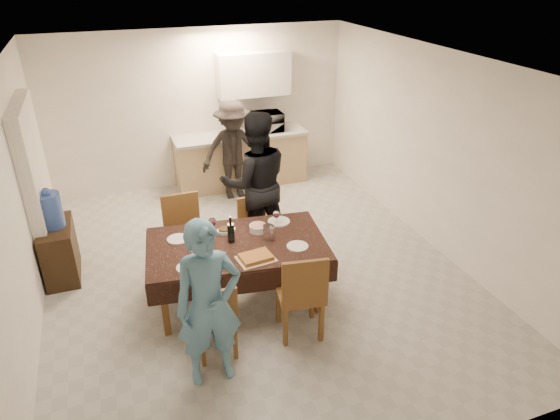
# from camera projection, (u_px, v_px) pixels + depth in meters

# --- Properties ---
(floor) EXTENTS (5.00, 6.00, 0.02)m
(floor) POSITION_uv_depth(u_px,v_px,m) (255.00, 271.00, 6.37)
(floor) COLOR #A0A09B
(floor) RESTS_ON ground
(ceiling) EXTENTS (5.00, 6.00, 0.02)m
(ceiling) POSITION_uv_depth(u_px,v_px,m) (250.00, 62.00, 5.18)
(ceiling) COLOR white
(ceiling) RESTS_ON wall_back
(wall_back) EXTENTS (5.00, 0.02, 2.60)m
(wall_back) POSITION_uv_depth(u_px,v_px,m) (199.00, 109.00, 8.28)
(wall_back) COLOR white
(wall_back) RESTS_ON floor
(wall_front) EXTENTS (5.00, 0.02, 2.60)m
(wall_front) POSITION_uv_depth(u_px,v_px,m) (388.00, 349.00, 3.26)
(wall_front) COLOR white
(wall_front) RESTS_ON floor
(wall_left) EXTENTS (0.02, 6.00, 2.60)m
(wall_left) POSITION_uv_depth(u_px,v_px,m) (15.00, 211.00, 5.01)
(wall_left) COLOR white
(wall_left) RESTS_ON floor
(wall_right) EXTENTS (0.02, 6.00, 2.60)m
(wall_right) POSITION_uv_depth(u_px,v_px,m) (435.00, 151.00, 6.53)
(wall_right) COLOR white
(wall_right) RESTS_ON floor
(stub_partition) EXTENTS (0.15, 1.40, 2.10)m
(stub_partition) POSITION_uv_depth(u_px,v_px,m) (37.00, 186.00, 6.15)
(stub_partition) COLOR white
(stub_partition) RESTS_ON floor
(kitchen_base_cabinet) EXTENTS (2.20, 0.60, 0.86)m
(kitchen_base_cabinet) POSITION_uv_depth(u_px,v_px,m) (241.00, 161.00, 8.59)
(kitchen_base_cabinet) COLOR tan
(kitchen_base_cabinet) RESTS_ON floor
(kitchen_worktop) EXTENTS (2.24, 0.64, 0.05)m
(kitchen_worktop) POSITION_uv_depth(u_px,v_px,m) (240.00, 135.00, 8.38)
(kitchen_worktop) COLOR #A3A4A0
(kitchen_worktop) RESTS_ON kitchen_base_cabinet
(upper_cabinet) EXTENTS (1.20, 0.34, 0.70)m
(upper_cabinet) POSITION_uv_depth(u_px,v_px,m) (253.00, 74.00, 8.15)
(upper_cabinet) COLOR silver
(upper_cabinet) RESTS_ON wall_back
(dining_table) EXTENTS (2.08, 1.37, 0.76)m
(dining_table) POSITION_uv_depth(u_px,v_px,m) (237.00, 246.00, 5.51)
(dining_table) COLOR black
(dining_table) RESTS_ON floor
(chair_near_left) EXTENTS (0.41, 0.41, 0.47)m
(chair_near_left) POSITION_uv_depth(u_px,v_px,m) (216.00, 314.00, 4.77)
(chair_near_left) COLOR brown
(chair_near_left) RESTS_ON floor
(chair_near_right) EXTENTS (0.53, 0.53, 0.55)m
(chair_near_right) POSITION_uv_depth(u_px,v_px,m) (304.00, 288.00, 4.99)
(chair_near_right) COLOR brown
(chair_near_right) RESTS_ON floor
(chair_far_left) EXTENTS (0.47, 0.47, 0.55)m
(chair_far_left) POSITION_uv_depth(u_px,v_px,m) (187.00, 234.00, 5.97)
(chair_far_left) COLOR brown
(chair_far_left) RESTS_ON floor
(chair_far_right) EXTENTS (0.39, 0.39, 0.45)m
(chair_far_right) POSITION_uv_depth(u_px,v_px,m) (258.00, 228.00, 6.31)
(chair_far_right) COLOR brown
(chair_far_right) RESTS_ON floor
(console) EXTENTS (0.38, 0.76, 0.70)m
(console) POSITION_uv_depth(u_px,v_px,m) (60.00, 251.00, 6.12)
(console) COLOR #2F1F0F
(console) RESTS_ON floor
(water_jug) EXTENTS (0.28, 0.28, 0.42)m
(water_jug) POSITION_uv_depth(u_px,v_px,m) (50.00, 210.00, 5.86)
(water_jug) COLOR #3C60BF
(water_jug) RESTS_ON console
(wine_bottle) EXTENTS (0.08, 0.08, 0.31)m
(wine_bottle) POSITION_uv_depth(u_px,v_px,m) (231.00, 229.00, 5.45)
(wine_bottle) COLOR black
(wine_bottle) RESTS_ON dining_table
(water_pitcher) EXTENTS (0.12, 0.12, 0.18)m
(water_pitcher) POSITION_uv_depth(u_px,v_px,m) (268.00, 233.00, 5.52)
(water_pitcher) COLOR white
(water_pitcher) RESTS_ON dining_table
(savoury_tart) EXTENTS (0.41, 0.33, 0.05)m
(savoury_tart) POSITION_uv_depth(u_px,v_px,m) (256.00, 257.00, 5.20)
(savoury_tart) COLOR #BC7737
(savoury_tart) RESTS_ON dining_table
(salad_bowl) EXTENTS (0.20, 0.20, 0.08)m
(salad_bowl) POSITION_uv_depth(u_px,v_px,m) (258.00, 228.00, 5.72)
(salad_bowl) COLOR silver
(salad_bowl) RESTS_ON dining_table
(mushroom_dish) EXTENTS (0.19, 0.19, 0.03)m
(mushroom_dish) POSITION_uv_depth(u_px,v_px,m) (226.00, 231.00, 5.71)
(mushroom_dish) COLOR silver
(mushroom_dish) RESTS_ON dining_table
(wine_glass_a) EXTENTS (0.08, 0.08, 0.19)m
(wine_glass_a) POSITION_uv_depth(u_px,v_px,m) (191.00, 257.00, 5.08)
(wine_glass_a) COLOR white
(wine_glass_a) RESTS_ON dining_table
(wine_glass_b) EXTENTS (0.08, 0.08, 0.18)m
(wine_glass_b) POSITION_uv_depth(u_px,v_px,m) (276.00, 218.00, 5.83)
(wine_glass_b) COLOR white
(wine_glass_b) RESTS_ON dining_table
(wine_glass_c) EXTENTS (0.09, 0.09, 0.20)m
(wine_glass_c) POSITION_uv_depth(u_px,v_px,m) (212.00, 226.00, 5.64)
(wine_glass_c) COLOR white
(wine_glass_c) RESTS_ON dining_table
(plate_near_left) EXTENTS (0.24, 0.24, 0.01)m
(plate_near_left) POSITION_uv_depth(u_px,v_px,m) (188.00, 267.00, 5.06)
(plate_near_left) COLOR silver
(plate_near_left) RESTS_ON dining_table
(plate_near_right) EXTENTS (0.24, 0.24, 0.01)m
(plate_near_right) POSITION_uv_depth(u_px,v_px,m) (298.00, 246.00, 5.43)
(plate_near_right) COLOR silver
(plate_near_right) RESTS_ON dining_table
(plate_far_left) EXTENTS (0.24, 0.24, 0.01)m
(plate_far_left) POSITION_uv_depth(u_px,v_px,m) (178.00, 239.00, 5.56)
(plate_far_left) COLOR silver
(plate_far_left) RESTS_ON dining_table
(plate_far_right) EXTENTS (0.26, 0.26, 0.02)m
(plate_far_right) POSITION_uv_depth(u_px,v_px,m) (279.00, 221.00, 5.93)
(plate_far_right) COLOR silver
(plate_far_right) RESTS_ON dining_table
(microwave) EXTENTS (0.58, 0.39, 0.32)m
(microwave) POSITION_uv_depth(u_px,v_px,m) (265.00, 122.00, 8.43)
(microwave) COLOR silver
(microwave) RESTS_ON kitchen_worktop
(person_near) EXTENTS (0.61, 0.40, 1.66)m
(person_near) POSITION_uv_depth(u_px,v_px,m) (209.00, 305.00, 4.42)
(person_near) COLOR #588FB0
(person_near) RESTS_ON floor
(person_far) EXTENTS (0.99, 0.81, 1.91)m
(person_far) POSITION_uv_depth(u_px,v_px,m) (256.00, 183.00, 6.45)
(person_far) COLOR black
(person_far) RESTS_ON floor
(person_kitchen) EXTENTS (1.04, 0.60, 1.61)m
(person_kitchen) POSITION_uv_depth(u_px,v_px,m) (233.00, 150.00, 7.97)
(person_kitchen) COLOR black
(person_kitchen) RESTS_ON floor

